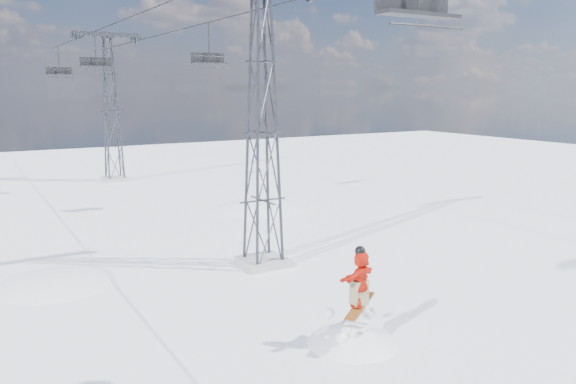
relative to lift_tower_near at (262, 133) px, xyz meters
name	(u,v)px	position (x,y,z in m)	size (l,w,h in m)	color
ground	(369,344)	(-0.80, -8.00, -5.47)	(120.00, 120.00, 0.00)	white
snow_terrain	(78,374)	(-5.57, 13.24, -15.06)	(39.00, 37.00, 22.00)	white
lift_tower_near	(262,133)	(0.00, 0.00, 0.00)	(5.20, 1.80, 11.43)	#999999
lift_tower_far	(111,111)	(0.00, 25.00, 0.00)	(5.20, 1.80, 11.43)	#999999
haul_cables	(164,22)	(0.00, 11.50, 5.38)	(4.46, 51.00, 0.06)	black
lift_chair_near	(418,4)	(-2.20, -10.92, 3.44)	(1.95, 0.56, 2.42)	black
lift_chair_mid	(209,59)	(2.20, 10.57, 3.39)	(2.01, 0.58, 2.49)	black
lift_chair_far	(96,63)	(-2.20, 19.09, 3.41)	(1.99, 0.57, 2.47)	black
lift_chair_extra	(59,72)	(-2.20, 34.07, 3.21)	(2.18, 0.63, 2.71)	black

